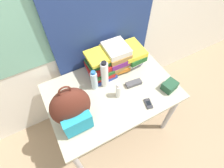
{
  "coord_description": "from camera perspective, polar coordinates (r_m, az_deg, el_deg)",
  "views": [
    {
      "loc": [
        -0.43,
        -0.4,
        2.05
      ],
      "look_at": [
        0.0,
        0.39,
        0.83
      ],
      "focal_mm": 28.0,
      "sensor_mm": 36.0,
      "label": 1
    }
  ],
  "objects": [
    {
      "name": "ground_plane",
      "position": [
        2.13,
        5.36,
        -21.19
      ],
      "size": [
        12.0,
        12.0,
        0.0
      ],
      "primitive_type": "plane",
      "color": "#9E8466"
    },
    {
      "name": "wall_back",
      "position": [
        1.56,
        -9.17,
        21.89
      ],
      "size": [
        6.0,
        0.06,
        2.5
      ],
      "color": "silver",
      "rests_on": "ground_plane"
    },
    {
      "name": "curtain_blue",
      "position": [
        1.56,
        -2.87,
        22.55
      ],
      "size": [
        0.99,
        0.04,
        2.5
      ],
      "color": "navy",
      "rests_on": "ground_plane"
    },
    {
      "name": "desk",
      "position": [
        1.67,
        0.0,
        -3.89
      ],
      "size": [
        1.17,
        0.78,
        0.73
      ],
      "color": "#B7B299",
      "rests_on": "ground_plane"
    },
    {
      "name": "backpack",
      "position": [
        1.32,
        -13.08,
        -7.89
      ],
      "size": [
        0.3,
        0.24,
        0.45
      ],
      "color": "#512319",
      "rests_on": "desk"
    },
    {
      "name": "book_stack_left",
      "position": [
        1.64,
        -4.09,
        6.15
      ],
      "size": [
        0.24,
        0.29,
        0.25
      ],
      "color": "navy",
      "rests_on": "desk"
    },
    {
      "name": "book_stack_center",
      "position": [
        1.67,
        1.06,
        8.84
      ],
      "size": [
        0.23,
        0.29,
        0.28
      ],
      "color": "#1E5623",
      "rests_on": "desk"
    },
    {
      "name": "book_stack_right",
      "position": [
        1.77,
        6.13,
        9.63
      ],
      "size": [
        0.23,
        0.29,
        0.18
      ],
      "color": "navy",
      "rests_on": "desk"
    },
    {
      "name": "water_bottle",
      "position": [
        1.54,
        -5.85,
        1.2
      ],
      "size": [
        0.06,
        0.06,
        0.22
      ],
      "color": "silver",
      "rests_on": "desk"
    },
    {
      "name": "sports_bottle",
      "position": [
        1.52,
        -2.46,
        3.09
      ],
      "size": [
        0.07,
        0.07,
        0.3
      ],
      "color": "white",
      "rests_on": "desk"
    },
    {
      "name": "sunscreen_bottle",
      "position": [
        1.5,
        2.22,
        -2.23
      ],
      "size": [
        0.05,
        0.05,
        0.16
      ],
      "color": "white",
      "rests_on": "desk"
    },
    {
      "name": "cell_phone",
      "position": [
        1.54,
        11.79,
        -6.29
      ],
      "size": [
        0.07,
        0.11,
        0.02
      ],
      "color": "#2D2D33",
      "rests_on": "desk"
    },
    {
      "name": "sunglasses_case",
      "position": [
        1.63,
        7.07,
        0.21
      ],
      "size": [
        0.16,
        0.07,
        0.04
      ],
      "color": "#47474C",
      "rests_on": "desk"
    },
    {
      "name": "camera_pouch",
      "position": [
        1.66,
        18.32,
        -0.58
      ],
      "size": [
        0.15,
        0.13,
        0.08
      ],
      "color": "#234C33",
      "rests_on": "desk"
    }
  ]
}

